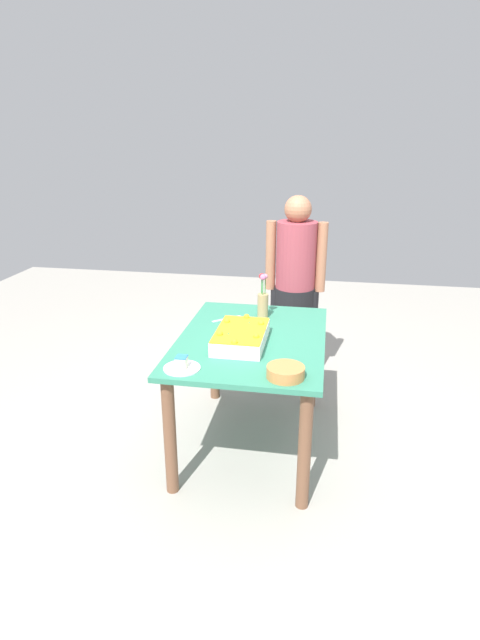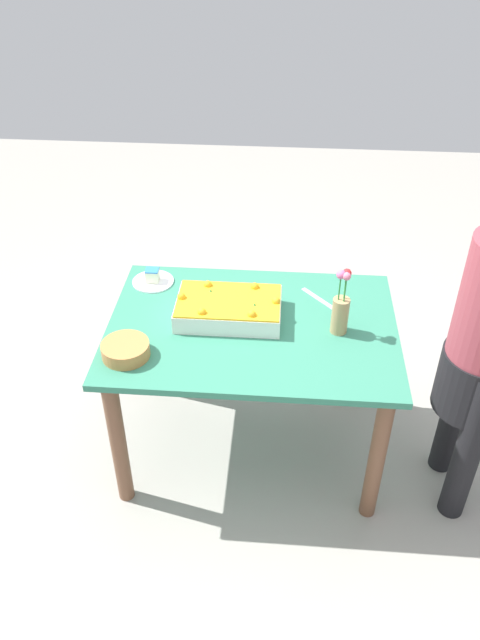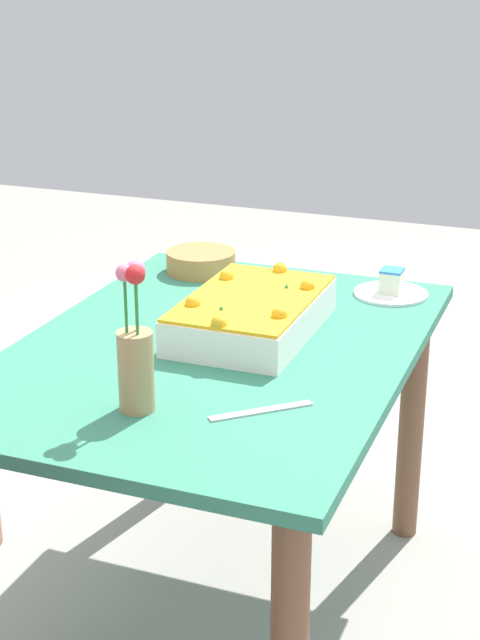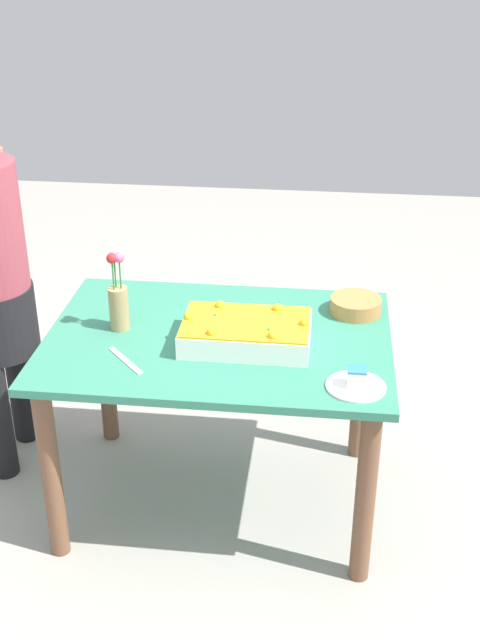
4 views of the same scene
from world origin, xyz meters
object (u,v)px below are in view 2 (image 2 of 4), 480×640
(flower_vase, at_px, (341,309))
(fruit_bowl, at_px, (126,350))
(serving_plate_with_slice, at_px, (153,279))
(cake_knife, at_px, (319,299))
(sheet_cake, at_px, (229,308))

(flower_vase, height_order, fruit_bowl, flower_vase)
(fruit_bowl, bearing_deg, flower_vase, -164.98)
(serving_plate_with_slice, relative_size, flower_vase, 0.64)
(cake_knife, relative_size, fruit_bowl, 1.11)
(cake_knife, bearing_deg, flower_vase, -23.53)
(sheet_cake, distance_m, fruit_bowl, 0.49)
(cake_knife, bearing_deg, sheet_cake, -108.94)
(serving_plate_with_slice, xyz_separation_m, fruit_bowl, (0.00, 0.54, 0.01))
(sheet_cake, distance_m, flower_vase, 0.48)
(sheet_cake, distance_m, cake_knife, 0.43)
(serving_plate_with_slice, bearing_deg, flower_vase, 159.89)
(serving_plate_with_slice, distance_m, fruit_bowl, 0.54)
(flower_vase, bearing_deg, serving_plate_with_slice, -20.11)
(sheet_cake, height_order, flower_vase, flower_vase)
(sheet_cake, bearing_deg, serving_plate_with_slice, -32.90)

